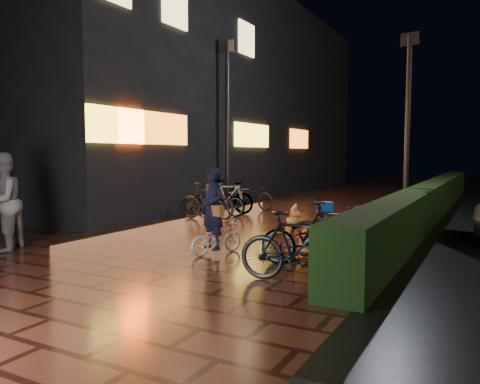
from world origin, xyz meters
The scene contains 11 objects.
ground centered at (0.00, 0.00, 0.00)m, with size 80.00×80.00×0.00m, color #381911.
hedge centered at (3.30, 8.00, 0.50)m, with size 0.70×20.00×1.00m, color black.
bystander_person centered at (-3.38, -1.76, 0.96)m, with size 0.93×0.73×1.92m, color #5E5E61.
storefront_block centered at (-9.50, 11.50, 4.50)m, with size 12.09×22.00×9.00m.
lamp_post_hedge centered at (2.92, 5.35, 2.73)m, with size 0.48×0.16×4.96m.
lamp_post_sf centered at (-3.05, 6.38, 3.12)m, with size 0.54×0.17×5.67m.
cyclist centered at (0.38, -0.05, 0.61)m, with size 0.80×1.21×1.64m.
traffic_barrier centered at (0.75, 2.96, 0.31)m, with size 0.78×1.53×0.62m.
cart_assembly centered at (1.23, 3.81, 0.50)m, with size 0.65×0.71×0.98m.
parked_bikes_storefront centered at (-2.35, 5.15, 0.50)m, with size 2.02×3.50×1.05m.
parked_bikes_hedge centered at (2.43, -0.26, 0.51)m, with size 1.97×2.33×1.05m.
Camera 1 is at (4.94, -7.42, 1.88)m, focal length 35.00 mm.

